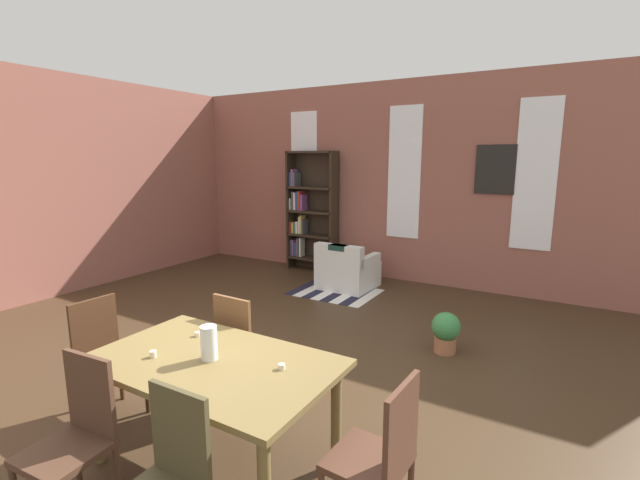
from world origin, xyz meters
TOP-DOWN VIEW (x-y plane):
  - ground_plane at (0.00, 0.00)m, footprint 11.43×11.43m
  - back_wall_brick at (0.00, 4.46)m, footprint 9.32×0.12m
  - window_pane_0 at (-1.94, 4.39)m, footprint 0.55×0.02m
  - window_pane_1 at (0.00, 4.39)m, footprint 0.55×0.02m
  - window_pane_2 at (1.94, 4.39)m, footprint 0.55×0.02m
  - dining_table at (0.51, -0.60)m, footprint 1.62×0.97m
  - vase_on_table at (0.49, -0.60)m, footprint 0.11×0.11m
  - tealight_candle_0 at (0.97, -0.48)m, footprint 0.04×0.04m
  - tealight_candle_1 at (0.14, -0.37)m, footprint 0.04×0.04m
  - tealight_candle_2 at (0.14, -0.77)m, footprint 0.04×0.04m
  - dining_chair_near_left at (0.14, -1.32)m, footprint 0.43×0.43m
  - dining_chair_far_left at (0.14, 0.11)m, footprint 0.41×0.41m
  - dining_chair_head_right at (1.69, -0.61)m, footprint 0.42×0.42m
  - dining_chair_head_left at (-0.67, -0.60)m, footprint 0.42×0.42m
  - bookshelf_tall at (-1.74, 4.22)m, footprint 0.96×0.29m
  - armchair_white at (-0.58, 3.50)m, footprint 0.82×0.82m
  - potted_plant_by_shelf at (1.39, 1.93)m, footprint 0.30×0.30m
  - striped_rug at (-0.64, 3.20)m, footprint 1.26×0.98m
  - framed_picture at (1.40, 4.38)m, footprint 0.56×0.03m

SIDE VIEW (x-z plane):
  - ground_plane at x=0.00m, z-range 0.00..0.00m
  - striped_rug at x=-0.64m, z-range 0.00..0.01m
  - potted_plant_by_shelf at x=1.39m, z-range 0.02..0.46m
  - armchair_white at x=-0.58m, z-range -0.10..0.65m
  - dining_chair_near_left at x=0.14m, z-range 0.04..0.99m
  - dining_chair_far_left at x=0.14m, z-range 0.04..0.99m
  - dining_chair_head_right at x=1.69m, z-range 0.04..0.99m
  - dining_chair_head_left at x=-0.67m, z-range 0.04..0.99m
  - dining_table at x=0.51m, z-range 0.29..1.05m
  - tealight_candle_1 at x=0.14m, z-range 0.76..0.79m
  - tealight_candle_0 at x=0.97m, z-range 0.76..0.79m
  - tealight_candle_2 at x=0.14m, z-range 0.76..0.80m
  - vase_on_table at x=0.49m, z-range 0.76..0.99m
  - bookshelf_tall at x=-1.74m, z-range -0.01..2.17m
  - back_wall_brick at x=0.00m, z-range 0.00..3.29m
  - window_pane_0 at x=-1.94m, z-range 0.74..2.88m
  - window_pane_1 at x=0.00m, z-range 0.74..2.88m
  - window_pane_2 at x=1.94m, z-range 0.74..2.88m
  - framed_picture at x=1.40m, z-range 1.52..2.24m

